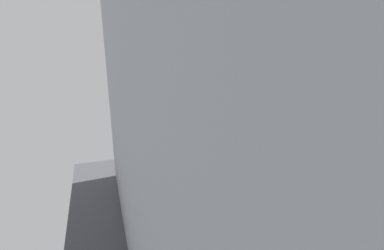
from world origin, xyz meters
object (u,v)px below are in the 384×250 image
Objects in this scene: soap_dispenser at (173,119)px; vanity_sink_left at (156,155)px; folded_hand_towel at (154,132)px; toothbrush_cup at (131,125)px; toilet at (223,147)px.

vanity_sink_left is at bearing -149.54° from soap_dispenser.
vanity_sink_left is 3.46× the size of folded_hand_towel.
vanity_sink_left is at bearing -29.93° from toothbrush_cup.
toilet is 5.45× the size of soap_dispenser.
soap_dispenser is at bearing 0.93° from toothbrush_cup.
soap_dispenser is (0.60, 0.01, 0.02)m from toothbrush_cup.
toilet is at bearing -13.33° from soap_dispenser.
vanity_sink_left is at bearing -179.50° from toilet.
folded_hand_towel is (-1.07, -0.16, 0.41)m from toilet.
vanity_sink_left is at bearing 74.95° from folded_hand_towel.
soap_dispenser is (-0.72, 0.17, 0.46)m from toilet.
toilet is 4.90× the size of toothbrush_cup.
folded_hand_towel is (0.26, -0.32, -0.03)m from toothbrush_cup.
toothbrush_cup is 1.11× the size of soap_dispenser.
toilet is at bearing 0.50° from vanity_sink_left.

